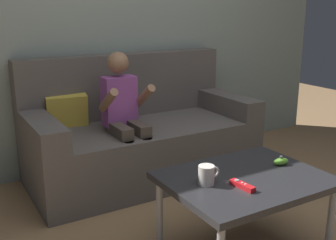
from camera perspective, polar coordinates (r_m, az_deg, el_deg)
The scene contains 7 objects.
wall_back at distance 3.39m, azimuth -6.86°, elevation 14.82°, with size 4.20×0.05×2.50m, color gray.
couch at distance 3.17m, azimuth -4.02°, elevation -2.28°, with size 1.70×0.80×0.93m.
person_seated_on_couch at distance 2.86m, azimuth -6.02°, elevation 0.87°, with size 0.32×0.40×0.98m.
coffee_table at distance 2.17m, azimuth 10.65°, elevation -8.71°, with size 0.81×0.63×0.44m.
game_remote_red_near_edge at distance 2.02m, azimuth 10.29°, elevation -8.93°, with size 0.05×0.14×0.03m.
nunchuk_lime at distance 2.34m, azimuth 15.40°, elevation -5.57°, with size 0.10×0.06×0.05m.
coffee_mug at distance 2.02m, azimuth 5.40°, elevation -7.58°, with size 0.12×0.08×0.10m.
Camera 1 is at (-1.37, -1.28, 1.28)m, focal length 43.89 mm.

